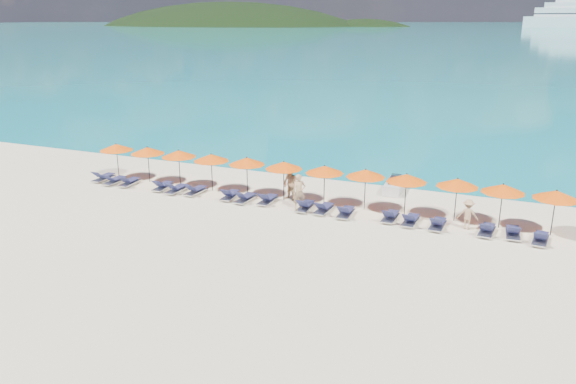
% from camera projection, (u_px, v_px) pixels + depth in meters
% --- Properties ---
extents(ground, '(1400.00, 1400.00, 0.00)m').
position_uv_depth(ground, '(264.00, 233.00, 26.87)').
color(ground, beige).
extents(sea, '(1600.00, 1300.00, 0.01)m').
position_uv_depth(sea, '(524.00, 26.00, 606.77)').
color(sea, '#1FA9B2').
rests_on(sea, ground).
extents(headland_main, '(374.00, 242.00, 126.50)m').
position_uv_depth(headland_main, '(228.00, 61.00, 624.33)').
color(headland_main, black).
rests_on(headland_main, ground).
extents(headland_small, '(162.00, 126.00, 85.50)m').
position_uv_depth(headland_small, '(364.00, 61.00, 585.19)').
color(headland_small, black).
rests_on(headland_small, ground).
extents(jetski, '(1.07, 2.58, 0.90)m').
position_uv_depth(jetski, '(394.00, 186.00, 33.13)').
color(jetski, silver).
rests_on(jetski, ground).
extents(beachgoer_a, '(0.84, 0.75, 1.92)m').
position_uv_depth(beachgoer_a, '(299.00, 192.00, 29.97)').
color(beachgoer_a, tan).
rests_on(beachgoer_a, ground).
extents(beachgoer_b, '(1.05, 0.82, 1.90)m').
position_uv_depth(beachgoer_b, '(290.00, 184.00, 31.42)').
color(beachgoer_b, tan).
rests_on(beachgoer_b, ground).
extents(beachgoer_c, '(0.98, 0.46, 1.52)m').
position_uv_depth(beachgoer_c, '(468.00, 214.00, 27.18)').
color(beachgoer_c, tan).
rests_on(beachgoer_c, ground).
extents(umbrella_0, '(2.10, 2.10, 2.28)m').
position_uv_depth(umbrella_0, '(116.00, 147.00, 35.47)').
color(umbrella_0, black).
rests_on(umbrella_0, ground).
extents(umbrella_1, '(2.10, 2.10, 2.28)m').
position_uv_depth(umbrella_1, '(148.00, 150.00, 34.60)').
color(umbrella_1, black).
rests_on(umbrella_1, ground).
extents(umbrella_2, '(2.10, 2.10, 2.28)m').
position_uv_depth(umbrella_2, '(179.00, 154.00, 33.80)').
color(umbrella_2, black).
rests_on(umbrella_2, ground).
extents(umbrella_3, '(2.10, 2.10, 2.28)m').
position_uv_depth(umbrella_3, '(211.00, 158.00, 32.85)').
color(umbrella_3, black).
rests_on(umbrella_3, ground).
extents(umbrella_4, '(2.10, 2.10, 2.28)m').
position_uv_depth(umbrella_4, '(247.00, 161.00, 32.05)').
color(umbrella_4, black).
rests_on(umbrella_4, ground).
extents(umbrella_5, '(2.10, 2.10, 2.28)m').
position_uv_depth(umbrella_5, '(284.00, 165.00, 31.15)').
color(umbrella_5, black).
rests_on(umbrella_5, ground).
extents(umbrella_6, '(2.10, 2.10, 2.28)m').
position_uv_depth(umbrella_6, '(325.00, 170.00, 30.30)').
color(umbrella_6, black).
rests_on(umbrella_6, ground).
extents(umbrella_7, '(2.10, 2.10, 2.28)m').
position_uv_depth(umbrella_7, '(366.00, 173.00, 29.57)').
color(umbrella_7, black).
rests_on(umbrella_7, ground).
extents(umbrella_8, '(2.10, 2.10, 2.28)m').
position_uv_depth(umbrella_8, '(407.00, 178.00, 28.70)').
color(umbrella_8, black).
rests_on(umbrella_8, ground).
extents(umbrella_9, '(2.10, 2.10, 2.28)m').
position_uv_depth(umbrella_9, '(457.00, 183.00, 27.89)').
color(umbrella_9, black).
rests_on(umbrella_9, ground).
extents(umbrella_10, '(2.10, 2.10, 2.28)m').
position_uv_depth(umbrella_10, '(503.00, 188.00, 26.97)').
color(umbrella_10, black).
rests_on(umbrella_10, ground).
extents(umbrella_11, '(2.10, 2.10, 2.28)m').
position_uv_depth(umbrella_11, '(556.00, 195.00, 25.99)').
color(umbrella_11, black).
rests_on(umbrella_11, ground).
extents(lounger_0, '(0.63, 1.70, 0.66)m').
position_uv_depth(lounger_0, '(103.00, 177.00, 35.37)').
color(lounger_0, silver).
rests_on(lounger_0, ground).
extents(lounger_1, '(0.66, 1.71, 0.66)m').
position_uv_depth(lounger_1, '(114.00, 180.00, 34.72)').
color(lounger_1, silver).
rests_on(lounger_1, ground).
extents(lounger_2, '(0.76, 1.75, 0.66)m').
position_uv_depth(lounger_2, '(129.00, 182.00, 34.39)').
color(lounger_2, silver).
rests_on(lounger_2, ground).
extents(lounger_3, '(0.78, 1.75, 0.66)m').
position_uv_depth(lounger_3, '(163.00, 186.00, 33.55)').
color(lounger_3, silver).
rests_on(lounger_3, ground).
extents(lounger_4, '(0.73, 1.74, 0.66)m').
position_uv_depth(lounger_4, '(177.00, 189.00, 33.02)').
color(lounger_4, silver).
rests_on(lounger_4, ground).
extents(lounger_5, '(0.73, 1.74, 0.66)m').
position_uv_depth(lounger_5, '(196.00, 190.00, 32.70)').
color(lounger_5, silver).
rests_on(lounger_5, ground).
extents(lounger_6, '(0.78, 1.75, 0.66)m').
position_uv_depth(lounger_6, '(230.00, 195.00, 31.87)').
color(lounger_6, silver).
rests_on(lounger_6, ground).
extents(lounger_7, '(0.73, 1.74, 0.66)m').
position_uv_depth(lounger_7, '(245.00, 198.00, 31.36)').
color(lounger_7, silver).
rests_on(lounger_7, ground).
extents(lounger_8, '(0.63, 1.70, 0.66)m').
position_uv_depth(lounger_8, '(268.00, 199.00, 31.08)').
color(lounger_8, silver).
rests_on(lounger_8, ground).
extents(lounger_9, '(0.66, 1.71, 0.66)m').
position_uv_depth(lounger_9, '(305.00, 206.00, 30.01)').
color(lounger_9, silver).
rests_on(lounger_9, ground).
extents(lounger_10, '(0.69, 1.72, 0.66)m').
position_uv_depth(lounger_10, '(324.00, 208.00, 29.63)').
color(lounger_10, silver).
rests_on(lounger_10, ground).
extents(lounger_11, '(0.70, 1.73, 0.66)m').
position_uv_depth(lounger_11, '(346.00, 212.00, 29.06)').
color(lounger_11, silver).
rests_on(lounger_11, ground).
extents(lounger_12, '(0.65, 1.71, 0.66)m').
position_uv_depth(lounger_12, '(390.00, 216.00, 28.48)').
color(lounger_12, silver).
rests_on(lounger_12, ground).
extents(lounger_13, '(0.70, 1.73, 0.66)m').
position_uv_depth(lounger_13, '(411.00, 220.00, 27.95)').
color(lounger_13, silver).
rests_on(lounger_13, ground).
extents(lounger_14, '(0.68, 1.72, 0.66)m').
position_uv_depth(lounger_14, '(438.00, 224.00, 27.42)').
color(lounger_14, silver).
rests_on(lounger_14, ground).
extents(lounger_15, '(0.76, 1.75, 0.66)m').
position_uv_depth(lounger_15, '(487.00, 230.00, 26.65)').
color(lounger_15, silver).
rests_on(lounger_15, ground).
extents(lounger_16, '(0.73, 1.74, 0.66)m').
position_uv_depth(lounger_16, '(513.00, 232.00, 26.35)').
color(lounger_16, silver).
rests_on(lounger_16, ground).
extents(lounger_17, '(0.79, 1.75, 0.66)m').
position_uv_depth(lounger_17, '(541.00, 238.00, 25.63)').
color(lounger_17, silver).
rests_on(lounger_17, ground).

